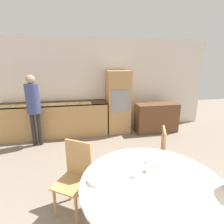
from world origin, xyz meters
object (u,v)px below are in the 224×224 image
(oven_unit, at_px, (118,102))
(chair_far_right, at_px, (156,154))
(sideboard, at_px, (156,118))
(dining_table, at_px, (151,197))
(person_standing, at_px, (33,103))
(chair_far_left, at_px, (75,173))
(bowl_centre, at_px, (153,162))
(bowl_near, at_px, (96,180))
(cup, at_px, (148,168))

(oven_unit, xyz_separation_m, chair_far_right, (0.09, -2.35, -0.33))
(oven_unit, xyz_separation_m, sideboard, (1.08, -0.24, -0.45))
(dining_table, height_order, person_standing, person_standing)
(chair_far_left, height_order, person_standing, person_standing)
(sideboard, height_order, person_standing, person_standing)
(person_standing, bearing_deg, chair_far_left, -66.40)
(chair_far_right, xyz_separation_m, bowl_centre, (-0.33, -0.57, 0.24))
(oven_unit, distance_m, chair_far_right, 2.37)
(person_standing, relative_size, bowl_near, 9.40)
(sideboard, relative_size, chair_far_left, 1.24)
(person_standing, bearing_deg, cup, -55.77)
(oven_unit, bearing_deg, chair_far_left, -114.40)
(chair_far_left, bearing_deg, bowl_centre, 14.91)
(bowl_near, bearing_deg, chair_far_right, 36.40)
(sideboard, distance_m, bowl_near, 3.54)
(dining_table, height_order, chair_far_right, chair_far_right)
(chair_far_left, xyz_separation_m, person_standing, (-0.92, 2.11, 0.52))
(oven_unit, xyz_separation_m, bowl_near, (-0.96, -3.12, -0.09))
(chair_far_left, bearing_deg, chair_far_right, 44.79)
(sideboard, bearing_deg, oven_unit, 167.27)
(chair_far_left, xyz_separation_m, bowl_centre, (0.95, -0.31, 0.24))
(chair_far_left, bearing_deg, person_standing, 146.84)
(chair_far_right, relative_size, bowl_near, 5.36)
(cup, distance_m, bowl_centre, 0.19)
(oven_unit, xyz_separation_m, cup, (-0.37, -3.05, -0.07))
(bowl_near, distance_m, bowl_centre, 0.75)
(person_standing, bearing_deg, bowl_near, -66.40)
(chair_far_right, distance_m, bowl_centre, 0.70)
(sideboard, xyz_separation_m, chair_far_left, (-2.26, -2.36, 0.12))
(chair_far_left, xyz_separation_m, cup, (0.82, -0.44, 0.27))
(dining_table, xyz_separation_m, cup, (0.02, 0.19, 0.22))
(bowl_near, relative_size, bowl_centre, 0.95)
(chair_far_left, relative_size, cup, 10.91)
(cup, bearing_deg, oven_unit, 83.14)
(oven_unit, height_order, bowl_centre, oven_unit)
(chair_far_left, bearing_deg, sideboard, 79.47)
(oven_unit, distance_m, bowl_centre, 2.93)
(cup, relative_size, bowl_near, 0.49)
(chair_far_left, bearing_deg, cup, 4.70)
(oven_unit, xyz_separation_m, chair_far_left, (-1.18, -2.61, -0.33))
(cup, bearing_deg, bowl_near, -173.36)
(dining_table, relative_size, bowl_centre, 7.96)
(oven_unit, distance_m, chair_far_left, 2.88)
(dining_table, height_order, bowl_near, bowl_near)
(dining_table, height_order, chair_far_left, chair_far_left)
(chair_far_left, bearing_deg, dining_table, -5.40)
(cup, bearing_deg, person_standing, 124.23)
(chair_far_left, height_order, chair_far_right, same)
(cup, relative_size, bowl_centre, 0.46)
(sideboard, xyz_separation_m, bowl_centre, (-1.32, -2.68, 0.36))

